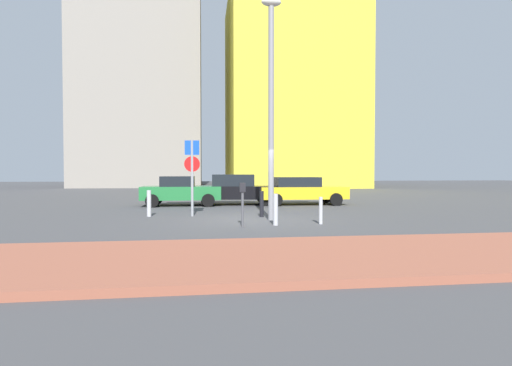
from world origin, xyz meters
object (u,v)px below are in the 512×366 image
(traffic_bollard_edge, at_px, (321,210))
(traffic_bollard_near, at_px, (262,204))
(street_lamp, at_px, (271,92))
(parked_car_black, at_px, (235,189))
(parked_car_yellow, at_px, (301,190))
(parking_meter, at_px, (243,198))
(traffic_bollard_far, at_px, (149,203))
(traffic_bollard_mid, at_px, (276,210))
(parked_car_green, at_px, (181,191))
(parking_sign_post, at_px, (192,168))

(traffic_bollard_edge, bearing_deg, traffic_bollard_near, 125.38)
(street_lamp, bearing_deg, parked_car_black, 96.24)
(parked_car_black, relative_size, traffic_bollard_edge, 4.88)
(parked_car_yellow, bearing_deg, parking_meter, -115.55)
(parking_meter, distance_m, traffic_bollard_near, 2.91)
(parking_meter, height_order, traffic_bollard_far, parking_meter)
(traffic_bollard_mid, bearing_deg, traffic_bollard_edge, 4.20)
(parked_car_black, height_order, street_lamp, street_lamp)
(parked_car_green, relative_size, street_lamp, 0.50)
(parked_car_yellow, xyz_separation_m, traffic_bollard_far, (-7.13, -4.65, -0.26))
(traffic_bollard_near, bearing_deg, parking_sign_post, 167.48)
(parking_meter, bearing_deg, parking_sign_post, 116.33)
(parking_sign_post, height_order, parking_meter, parking_sign_post)
(traffic_bollard_near, bearing_deg, parked_car_black, 95.39)
(parking_meter, bearing_deg, parked_car_green, 105.96)
(traffic_bollard_far, bearing_deg, parked_car_green, 79.09)
(parking_sign_post, relative_size, traffic_bollard_mid, 2.92)
(parking_sign_post, bearing_deg, parking_meter, -63.67)
(traffic_bollard_edge, bearing_deg, parked_car_yellow, 80.74)
(parked_car_black, height_order, traffic_bollard_mid, parked_car_black)
(parked_car_black, distance_m, traffic_bollard_edge, 8.34)
(parking_sign_post, xyz_separation_m, parking_meter, (1.62, -3.28, -0.96))
(parking_meter, xyz_separation_m, traffic_bollard_edge, (2.61, 0.42, -0.45))
(traffic_bollard_mid, distance_m, traffic_bollard_edge, 1.53)
(parking_meter, bearing_deg, traffic_bollard_near, 69.76)
(parking_meter, xyz_separation_m, traffic_bollard_mid, (1.09, 0.31, -0.39))
(parked_car_black, distance_m, traffic_bollard_mid, 8.18)
(parked_car_yellow, height_order, parking_meter, parked_car_yellow)
(parked_car_green, xyz_separation_m, traffic_bollard_far, (-0.92, -4.78, -0.26))
(parking_sign_post, relative_size, traffic_bollard_near, 2.99)
(traffic_bollard_far, relative_size, traffic_bollard_edge, 1.13)
(parking_meter, bearing_deg, traffic_bollard_far, 133.61)
(parked_car_yellow, height_order, street_lamp, street_lamp)
(traffic_bollard_edge, bearing_deg, traffic_bollard_far, 152.93)
(parking_sign_post, relative_size, traffic_bollard_edge, 3.30)
(parked_car_green, relative_size, traffic_bollard_far, 3.93)
(parked_car_black, bearing_deg, parking_sign_post, -111.83)
(parked_car_yellow, xyz_separation_m, street_lamp, (-2.67, -6.34, 3.78))
(parked_car_black, relative_size, traffic_bollard_far, 4.33)
(parked_car_green, relative_size, parking_sign_post, 1.34)
(parked_car_yellow, xyz_separation_m, parking_meter, (-3.86, -8.08, 0.13))
(parking_sign_post, bearing_deg, traffic_bollard_edge, -34.01)
(parking_meter, distance_m, traffic_bollard_edge, 2.68)
(traffic_bollard_near, bearing_deg, street_lamp, -78.74)
(street_lamp, relative_size, traffic_bollard_far, 7.78)
(traffic_bollard_mid, bearing_deg, parked_car_green, 113.53)
(traffic_bollard_edge, bearing_deg, parked_car_black, 105.04)
(parked_car_black, bearing_deg, parked_car_yellow, -6.53)
(parked_car_black, height_order, traffic_bollard_far, parked_car_black)
(parked_car_green, distance_m, parked_car_black, 2.81)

